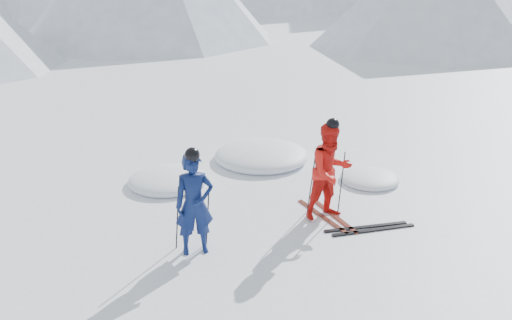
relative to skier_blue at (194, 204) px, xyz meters
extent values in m
plane|color=white|center=(3.31, 0.98, -0.93)|extent=(160.00, 160.00, 0.00)
imported|color=#0C1A4C|center=(0.00, 0.00, 0.00)|extent=(0.71, 0.50, 1.86)
imported|color=red|center=(2.74, 0.89, 0.05)|extent=(1.12, 0.97, 1.96)
cylinder|color=black|center=(-0.30, 0.15, -0.31)|extent=(0.12, 0.09, 1.24)
cylinder|color=black|center=(0.25, 0.25, -0.31)|extent=(0.12, 0.07, 1.24)
cylinder|color=black|center=(2.44, 1.14, -0.27)|extent=(0.13, 0.10, 1.31)
cylinder|color=black|center=(3.04, 1.04, -0.27)|extent=(0.13, 0.09, 1.31)
cube|color=black|center=(2.62, 0.89, -0.91)|extent=(0.59, 1.65, 0.03)
cube|color=black|center=(2.86, 0.89, -0.91)|extent=(0.48, 1.68, 0.03)
cube|color=black|center=(3.32, 0.29, -0.91)|extent=(1.70, 0.15, 0.03)
cube|color=black|center=(3.42, 0.14, -0.91)|extent=(1.70, 0.21, 0.03)
ellipsoid|color=white|center=(-0.39, 3.20, -0.93)|extent=(1.83, 1.83, 0.40)
ellipsoid|color=white|center=(4.26, 2.47, -0.93)|extent=(1.39, 1.39, 0.31)
ellipsoid|color=white|center=(2.04, 4.33, -0.93)|extent=(2.42, 2.42, 0.53)
camera|label=1|loc=(-0.52, -8.53, 4.03)|focal=38.00mm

